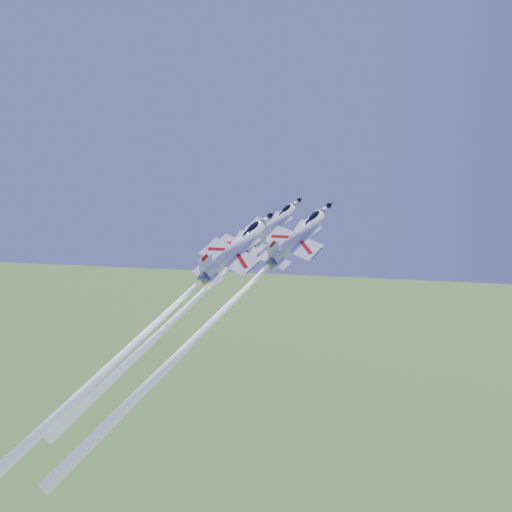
% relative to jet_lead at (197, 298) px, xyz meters
% --- Properties ---
extents(jet_lead, '(26.98, 39.53, 41.57)m').
position_rel_jet_lead_xyz_m(jet_lead, '(0.00, 0.00, 0.00)').
color(jet_lead, white).
extents(jet_left, '(26.67, 38.92, 40.81)m').
position_rel_jet_lead_xyz_m(jet_left, '(-5.01, -3.68, -2.50)').
color(jet_left, white).
extents(jet_right, '(27.79, 40.33, 42.13)m').
position_rel_jet_lead_xyz_m(jet_right, '(6.19, -10.88, 0.23)').
color(jet_right, white).
extents(jet_slot, '(31.05, 45.36, 47.61)m').
position_rel_jet_lead_xyz_m(jet_slot, '(-6.06, -15.55, -3.58)').
color(jet_slot, white).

